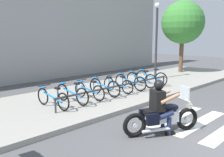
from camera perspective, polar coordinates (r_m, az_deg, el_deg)
ground_plane at (r=6.57m, az=21.61°, el=-13.49°), size 48.00×48.00×0.00m
sidewalk at (r=9.63m, az=-8.00°, el=-4.99°), size 24.00×4.40×0.15m
crosswalk_stripe_3 at (r=7.85m, az=19.51°, el=-9.49°), size 2.80×0.40×0.01m
crosswalk_stripe_4 at (r=8.19m, az=14.40°, el=-8.41°), size 2.80×0.40×0.01m
motorcycle at (r=6.62m, az=11.51°, el=-8.57°), size 1.97×1.11×1.22m
rider at (r=6.48m, az=11.00°, el=-5.58°), size 0.76×0.71×1.43m
bicycle_0 at (r=8.47m, az=-13.50°, el=-4.37°), size 0.48×1.69×0.72m
bicycle_1 at (r=8.90m, az=-9.18°, el=-3.44°), size 0.48×1.69×0.77m
bicycle_2 at (r=9.37m, az=-5.28°, el=-2.77°), size 0.48×1.57×0.73m
bicycle_3 at (r=9.88m, az=-1.78°, el=-1.93°), size 0.48×1.63×0.79m
bicycle_4 at (r=10.44m, az=1.35°, el=-1.44°), size 0.48×1.58×0.72m
bicycle_5 at (r=11.02m, az=4.18°, el=-0.75°), size 0.48×1.69×0.78m
bicycle_6 at (r=11.62m, az=6.71°, el=-0.21°), size 0.48×1.68×0.80m
bicycle_7 at (r=12.25m, az=8.98°, el=0.25°), size 0.48×1.74×0.80m
bike_rack at (r=9.77m, az=2.14°, el=-1.67°), size 6.13×0.07×0.49m
street_lamp at (r=13.80m, az=10.18°, el=9.89°), size 0.28×0.28×4.24m
tree_near_rack at (r=17.00m, az=15.94°, el=12.23°), size 2.74×2.74×4.74m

